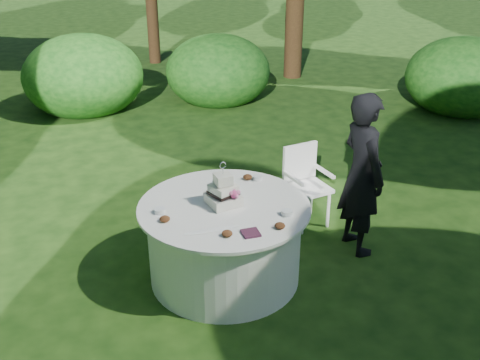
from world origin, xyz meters
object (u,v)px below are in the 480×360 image
at_px(guest, 362,174).
at_px(cake, 224,193).
at_px(napkins, 251,233).
at_px(chair, 305,179).
at_px(table, 225,241).

distance_m(guest, cake, 1.43).
relative_size(napkins, guest, 0.08).
height_order(napkins, chair, chair).
distance_m(cake, chair, 1.41).
bearing_deg(napkins, table, 97.47).
relative_size(guest, chair, 1.87).
xyz_separation_m(guest, table, (-1.43, -0.10, -0.44)).
bearing_deg(cake, napkins, -83.05).
xyz_separation_m(napkins, table, (-0.07, 0.54, -0.39)).
bearing_deg(napkins, guest, 25.27).
bearing_deg(table, guest, 3.99).
relative_size(napkins, cake, 0.34).
distance_m(table, cake, 0.50).
bearing_deg(table, cake, 83.16).
bearing_deg(guest, table, 91.19).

